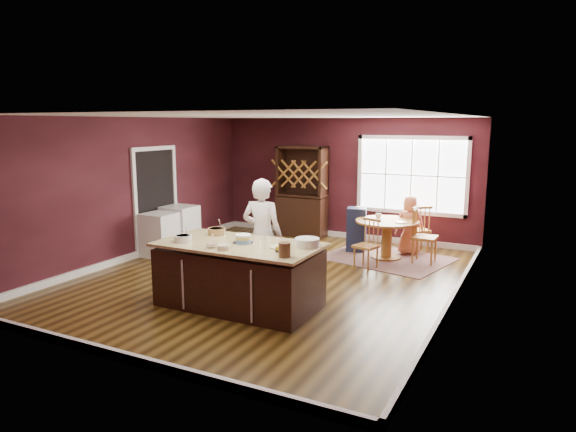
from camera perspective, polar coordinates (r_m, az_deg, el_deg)
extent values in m
plane|color=brown|center=(8.78, -1.94, -6.85)|extent=(7.00, 7.00, 0.00)
plane|color=white|center=(8.39, -2.05, 11.05)|extent=(7.00, 7.00, 0.00)
plane|color=black|center=(11.65, 6.35, 4.14)|extent=(6.00, 0.00, 6.00)
plane|color=black|center=(5.72, -19.14, -2.80)|extent=(6.00, 0.00, 6.00)
plane|color=black|center=(10.26, -16.86, 2.92)|extent=(0.00, 7.00, 7.00)
plane|color=black|center=(7.53, 18.45, 0.28)|extent=(0.00, 7.00, 7.00)
cube|color=black|center=(7.40, -5.44, -6.85)|extent=(2.23, 1.13, 0.83)
cube|color=beige|center=(7.27, -5.50, -3.19)|extent=(2.31, 1.21, 0.04)
cylinder|color=brown|center=(10.17, 10.83, -4.53)|extent=(0.56, 0.56, 0.04)
cylinder|color=brown|center=(10.09, 10.90, -2.69)|extent=(0.20, 0.20, 0.67)
cylinder|color=brown|center=(10.01, 10.97, -0.59)|extent=(1.21, 1.21, 0.04)
imported|color=silver|center=(7.94, -2.88, -2.13)|extent=(0.69, 0.50, 1.77)
cylinder|color=white|center=(7.47, -11.56, -2.46)|extent=(0.25, 0.25, 0.10)
cylinder|color=brown|center=(7.85, -7.94, -1.71)|extent=(0.27, 0.27, 0.10)
cylinder|color=white|center=(7.06, -8.48, -3.27)|extent=(0.15, 0.15, 0.06)
cylinder|color=beige|center=(6.92, -7.16, -3.47)|extent=(0.17, 0.17, 0.07)
cylinder|color=silver|center=(6.93, -2.79, -2.96)|extent=(0.08, 0.08, 0.17)
cylinder|color=beige|center=(6.98, -0.87, -3.47)|extent=(0.29, 0.29, 0.02)
cylinder|color=white|center=(7.04, 2.14, -2.95)|extent=(0.34, 0.34, 0.12)
cylinder|color=brown|center=(6.49, -0.38, -3.77)|extent=(0.16, 0.16, 0.19)
cube|color=brown|center=(10.17, 10.83, -4.60)|extent=(2.59, 2.21, 0.01)
imported|color=#C9704B|center=(10.47, 13.37, -0.99)|extent=(0.66, 0.53, 1.18)
cylinder|color=beige|center=(9.83, 12.47, -0.68)|extent=(0.22, 0.22, 0.02)
imported|color=white|center=(10.23, 10.01, 0.05)|extent=(0.13, 0.13, 0.09)
cube|color=#432D1A|center=(11.79, 1.56, 2.74)|extent=(1.13, 0.47, 2.07)
cube|color=white|center=(10.38, -14.09, -2.03)|extent=(0.59, 0.57, 0.86)
cube|color=silver|center=(10.85, -11.89, -1.28)|extent=(0.62, 0.60, 0.91)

